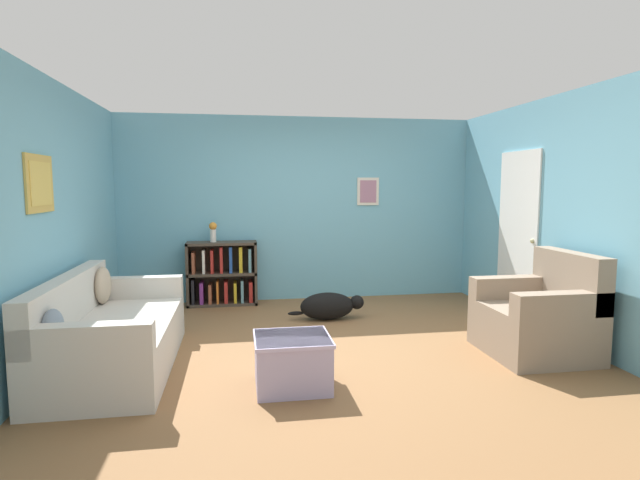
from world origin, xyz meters
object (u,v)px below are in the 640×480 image
bookshelf (223,275)px  recliner_chair (540,318)px  vase (213,231)px  dog (329,306)px  coffee_table (292,360)px  couch (110,335)px

bookshelf → recliner_chair: bearing=-39.8°
bookshelf → vase: size_ratio=3.49×
recliner_chair → dog: bearing=139.0°
recliner_chair → vase: size_ratio=3.67×
bookshelf → vase: 0.62m
recliner_chair → coffee_table: bearing=-170.2°
couch → dog: size_ratio=2.14×
coffee_table → bookshelf: bearing=102.0°
bookshelf → dog: 1.68m
couch → dog: couch is taller
couch → recliner_chair: bearing=-3.7°
bookshelf → coffee_table: bookshelf is taller
couch → vase: bearing=70.7°
vase → coffee_table: bearing=-75.8°
couch → coffee_table: size_ratio=3.29×
bookshelf → dog: size_ratio=1.00×
recliner_chair → coffee_table: 2.50m
vase → bookshelf: bearing=8.0°
couch → bookshelf: (0.92, 2.32, 0.11)m
bookshelf → recliner_chair: recliner_chair is taller
bookshelf → vase: vase is taller
couch → dog: bearing=30.2°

